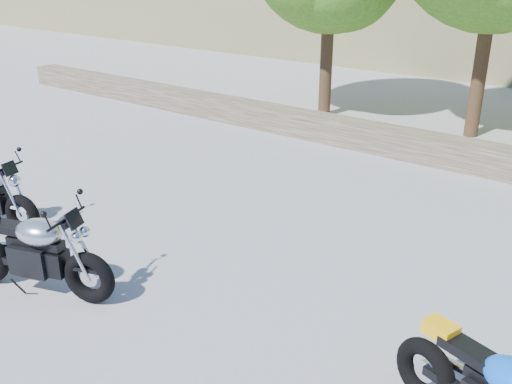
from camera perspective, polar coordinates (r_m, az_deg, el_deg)
ground at (r=6.83m, az=-6.48°, el=-8.00°), size 90.00×90.00×0.00m
stone_wall at (r=11.02m, az=13.49°, el=4.97°), size 22.00×0.55×0.50m
silver_bike at (r=6.65m, az=-21.24°, el=-5.76°), size 1.89×0.84×0.98m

